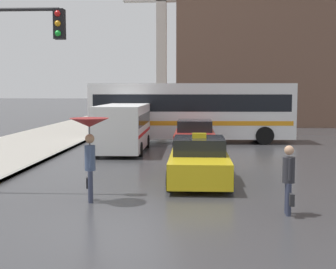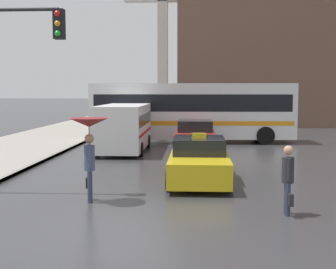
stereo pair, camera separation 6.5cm
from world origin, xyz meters
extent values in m
plane|color=#38383A|center=(0.00, 0.00, 0.00)|extent=(300.00, 300.00, 0.00)
cube|color=gold|center=(1.48, 5.70, 0.52)|extent=(1.80, 4.33, 0.72)
cube|color=black|center=(1.48, 5.92, 1.14)|extent=(1.58, 1.95, 0.50)
cylinder|color=black|center=(2.33, 4.36, 0.30)|extent=(0.20, 0.60, 0.60)
cylinder|color=black|center=(0.62, 4.36, 0.30)|extent=(0.20, 0.60, 0.60)
cylinder|color=black|center=(2.33, 7.04, 0.30)|extent=(0.20, 0.60, 0.60)
cylinder|color=black|center=(0.62, 7.04, 0.30)|extent=(0.20, 0.60, 0.60)
cube|color=yellow|center=(1.48, 5.70, 1.47)|extent=(0.44, 0.16, 0.16)
cube|color=maroon|center=(1.35, 12.92, 0.56)|extent=(1.80, 4.79, 0.80)
cube|color=black|center=(1.35, 13.15, 1.22)|extent=(1.58, 2.16, 0.51)
cylinder|color=black|center=(2.20, 11.43, 0.30)|extent=(0.20, 0.60, 0.60)
cylinder|color=black|center=(0.49, 11.43, 0.30)|extent=(0.20, 0.60, 0.60)
cylinder|color=black|center=(2.20, 14.40, 0.30)|extent=(0.20, 0.60, 0.60)
cylinder|color=black|center=(0.49, 14.40, 0.30)|extent=(0.20, 0.60, 0.60)
cube|color=white|center=(-1.99, 12.87, 1.18)|extent=(2.03, 5.48, 2.02)
cube|color=black|center=(-1.99, 12.87, 1.53)|extent=(2.04, 5.04, 0.53)
cube|color=red|center=(-1.99, 12.87, 0.92)|extent=(2.05, 5.26, 0.14)
cylinder|color=black|center=(-1.03, 11.24, 0.32)|extent=(0.20, 0.63, 0.63)
cylinder|color=black|center=(-2.93, 11.23, 0.32)|extent=(0.20, 0.63, 0.63)
cylinder|color=black|center=(-1.05, 14.52, 0.32)|extent=(0.20, 0.63, 0.63)
cylinder|color=black|center=(-2.95, 14.51, 0.32)|extent=(0.20, 0.63, 0.63)
cube|color=silver|center=(1.16, 17.04, 1.75)|extent=(11.09, 2.82, 2.97)
cube|color=black|center=(1.16, 17.04, 2.20)|extent=(10.54, 2.82, 0.91)
cube|color=orange|center=(1.16, 17.04, 1.13)|extent=(10.76, 2.83, 0.24)
cylinder|color=black|center=(4.98, 18.35, 0.48)|extent=(0.97, 0.31, 0.96)
cylinder|color=black|center=(5.05, 15.96, 0.48)|extent=(0.97, 0.31, 0.96)
cylinder|color=black|center=(-2.45, 18.14, 0.48)|extent=(0.97, 0.31, 0.96)
cylinder|color=black|center=(-2.38, 15.74, 0.48)|extent=(0.97, 0.31, 0.96)
cylinder|color=#2D3347|center=(-1.32, 2.80, 0.41)|extent=(0.15, 0.15, 0.82)
cylinder|color=#2D3347|center=(-1.38, 3.01, 0.41)|extent=(0.15, 0.15, 0.82)
cylinder|color=#3D4C6B|center=(-1.35, 2.90, 1.15)|extent=(0.33, 0.33, 0.65)
sphere|color=#997051|center=(-1.35, 2.90, 1.65)|extent=(0.24, 0.24, 0.24)
cylinder|color=#3D4C6B|center=(-1.31, 2.73, 1.20)|extent=(0.09, 0.09, 0.55)
cylinder|color=#3D4C6B|center=(-1.40, 3.07, 1.20)|extent=(0.09, 0.09, 0.55)
cone|color=maroon|center=(-1.35, 2.90, 2.06)|extent=(1.01, 1.01, 0.23)
cylinder|color=black|center=(-1.35, 2.90, 1.72)|extent=(0.02, 0.02, 0.68)
cube|color=#262628|center=(-1.47, 3.14, 0.45)|extent=(0.14, 0.20, 0.28)
cylinder|color=#2D3347|center=(3.49, 2.03, 0.38)|extent=(0.13, 0.13, 0.75)
cylinder|color=#2D3347|center=(3.48, 1.81, 0.38)|extent=(0.13, 0.13, 0.75)
cylinder|color=#28282D|center=(3.49, 1.92, 1.05)|extent=(0.30, 0.30, 0.60)
sphere|color=tan|center=(3.49, 1.92, 1.51)|extent=(0.22, 0.22, 0.22)
cylinder|color=#28282D|center=(3.50, 2.10, 1.10)|extent=(0.07, 0.07, 0.51)
cylinder|color=#28282D|center=(3.48, 1.74, 1.10)|extent=(0.07, 0.07, 0.51)
cube|color=#262628|center=(3.52, 1.66, 0.41)|extent=(0.11, 0.19, 0.28)
cylinder|color=black|center=(-3.83, 3.81, 5.05)|extent=(2.99, 0.10, 0.10)
cube|color=black|center=(-2.33, 3.81, 4.65)|extent=(0.28, 0.28, 0.80)
sphere|color=red|center=(-2.33, 3.65, 4.91)|extent=(0.16, 0.16, 0.16)
sphere|color=orange|center=(-2.33, 3.65, 4.65)|extent=(0.16, 0.16, 0.16)
sphere|color=green|center=(-2.33, 3.65, 4.39)|extent=(0.16, 0.16, 0.16)
cube|color=white|center=(-1.65, 34.01, 7.81)|extent=(0.90, 0.90, 15.62)
camera|label=1|loc=(1.29, -8.83, 2.89)|focal=50.00mm
camera|label=2|loc=(1.36, -8.83, 2.89)|focal=50.00mm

